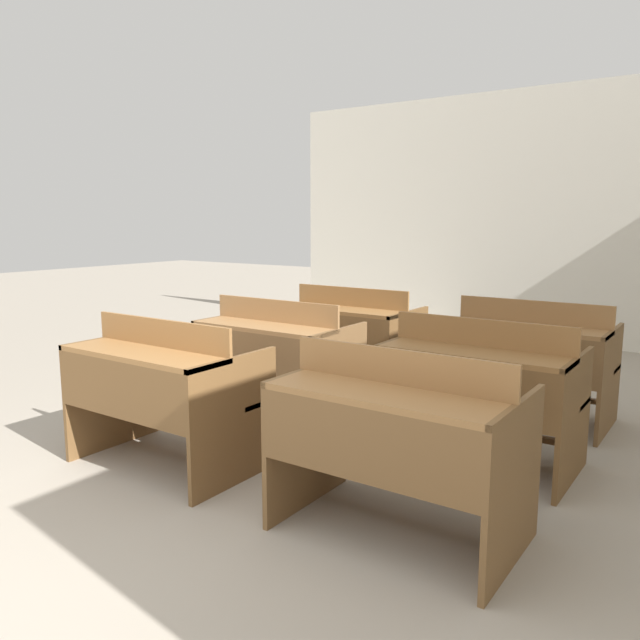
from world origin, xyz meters
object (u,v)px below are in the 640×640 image
Objects in this scene: bench_front_right at (397,438)px; bench_third_left at (350,335)px; bench_third_right at (530,357)px; bench_front_left at (163,389)px; bench_second_right at (480,388)px; bench_second_left at (276,356)px.

bench_third_left is (-1.55, 2.09, 0.00)m from bench_front_right.
bench_front_right is at bearing -90.12° from bench_third_right.
bench_front_left is 1.90m from bench_second_right.
bench_third_left is (0.02, 1.02, 0.00)m from bench_second_left.
bench_third_right is (0.00, 2.09, 0.00)m from bench_front_right.
bench_second_left and bench_third_left have the same top height.
bench_third_left and bench_third_right have the same top height.
bench_third_right is at bearing 33.28° from bench_second_left.
bench_third_left is (-1.55, 1.03, 0.00)m from bench_second_right.
bench_third_right is at bearing 89.95° from bench_second_right.
bench_front_right is 1.00× the size of bench_third_right.
bench_second_right is (1.57, -0.01, 0.00)m from bench_second_left.
bench_front_right is at bearing -34.19° from bench_second_left.
bench_front_right and bench_third_left have the same top height.
bench_third_right is (0.00, 1.04, 0.00)m from bench_second_right.
bench_front_left and bench_second_left have the same top height.
bench_second_left is at bearing -90.93° from bench_third_left.
bench_second_left is 1.88m from bench_third_right.
bench_second_left and bench_second_right have the same top height.
bench_front_right and bench_third_right have the same top height.
bench_second_right is 1.00× the size of bench_third_left.
bench_front_left and bench_front_right have the same top height.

